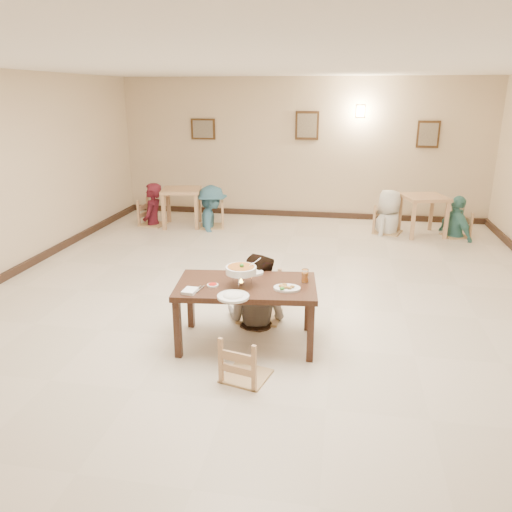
% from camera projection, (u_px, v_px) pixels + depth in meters
% --- Properties ---
extents(floor, '(10.00, 10.00, 0.00)m').
position_uv_depth(floor, '(266.00, 303.00, 6.64)').
color(floor, beige).
rests_on(floor, ground).
extents(ceiling, '(10.00, 10.00, 0.00)m').
position_uv_depth(ceiling, '(267.00, 62.00, 5.70)').
color(ceiling, white).
rests_on(ceiling, wall_back).
extents(wall_back, '(10.00, 0.00, 10.00)m').
position_uv_depth(wall_back, '(302.00, 149.00, 10.85)').
color(wall_back, beige).
rests_on(wall_back, floor).
extents(wall_front, '(10.00, 0.00, 10.00)m').
position_uv_depth(wall_front, '(9.00, 503.00, 1.49)').
color(wall_front, beige).
rests_on(wall_front, floor).
extents(baseboard_back, '(8.00, 0.06, 0.12)m').
position_uv_depth(baseboard_back, '(300.00, 214.00, 11.27)').
color(baseboard_back, '#312016').
rests_on(baseboard_back, floor).
extents(picture_a, '(0.55, 0.04, 0.45)m').
position_uv_depth(picture_a, '(203.00, 129.00, 11.05)').
color(picture_a, '#3C2513').
rests_on(picture_a, wall_back).
extents(picture_b, '(0.50, 0.04, 0.60)m').
position_uv_depth(picture_b, '(307.00, 126.00, 10.63)').
color(picture_b, '#3C2513').
rests_on(picture_b, wall_back).
extents(picture_c, '(0.45, 0.04, 0.55)m').
position_uv_depth(picture_c, '(428.00, 134.00, 10.27)').
color(picture_c, '#3C2513').
rests_on(picture_c, wall_back).
extents(wall_sconce, '(0.16, 0.05, 0.22)m').
position_uv_depth(wall_sconce, '(360.00, 111.00, 10.36)').
color(wall_sconce, '#FFD88C').
rests_on(wall_sconce, wall_back).
extents(main_table, '(1.59, 1.01, 0.70)m').
position_uv_depth(main_table, '(246.00, 291.00, 5.40)').
color(main_table, '#3C2115').
rests_on(main_table, floor).
extents(chair_far, '(0.50, 0.50, 1.08)m').
position_uv_depth(chair_far, '(260.00, 277.00, 6.06)').
color(chair_far, tan).
rests_on(chair_far, floor).
extents(chair_near, '(0.42, 0.42, 0.90)m').
position_uv_depth(chair_near, '(246.00, 336.00, 4.77)').
color(chair_near, tan).
rests_on(chair_near, floor).
extents(main_diner, '(1.00, 0.88, 1.72)m').
position_uv_depth(main_diner, '(256.00, 254.00, 5.87)').
color(main_diner, gray).
rests_on(main_diner, floor).
extents(curry_warmer, '(0.37, 0.33, 0.30)m').
position_uv_depth(curry_warmer, '(241.00, 270.00, 5.28)').
color(curry_warmer, silver).
rests_on(curry_warmer, main_table).
extents(rice_plate_far, '(0.31, 0.31, 0.07)m').
position_uv_depth(rice_plate_far, '(250.00, 272.00, 5.69)').
color(rice_plate_far, white).
rests_on(rice_plate_far, main_table).
extents(rice_plate_near, '(0.32, 0.32, 0.07)m').
position_uv_depth(rice_plate_near, '(233.00, 296.00, 5.01)').
color(rice_plate_near, white).
rests_on(rice_plate_near, main_table).
extents(fried_plate, '(0.28, 0.28, 0.06)m').
position_uv_depth(fried_plate, '(287.00, 288.00, 5.22)').
color(fried_plate, white).
rests_on(fried_plate, main_table).
extents(chili_dish, '(0.12, 0.12, 0.03)m').
position_uv_depth(chili_dish, '(213.00, 285.00, 5.31)').
color(chili_dish, white).
rests_on(chili_dish, main_table).
extents(napkin_cutlery, '(0.18, 0.27, 0.03)m').
position_uv_depth(napkin_cutlery, '(190.00, 291.00, 5.15)').
color(napkin_cutlery, white).
rests_on(napkin_cutlery, main_table).
extents(drink_glass, '(0.07, 0.07, 0.15)m').
position_uv_depth(drink_glass, '(305.00, 276.00, 5.41)').
color(drink_glass, white).
rests_on(drink_glass, main_table).
extents(bg_table_left, '(0.92, 0.92, 0.78)m').
position_uv_depth(bg_table_left, '(181.00, 195.00, 10.32)').
color(bg_table_left, tan).
rests_on(bg_table_left, floor).
extents(bg_table_right, '(0.96, 0.96, 0.78)m').
position_uv_depth(bg_table_right, '(424.00, 203.00, 9.64)').
color(bg_table_right, tan).
rests_on(bg_table_right, floor).
extents(bg_chair_ll, '(0.48, 0.48, 1.02)m').
position_uv_depth(bg_chair_ll, '(152.00, 201.00, 10.42)').
color(bg_chair_ll, tan).
rests_on(bg_chair_ll, floor).
extents(bg_chair_lr, '(0.49, 0.49, 1.04)m').
position_uv_depth(bg_chair_lr, '(211.00, 203.00, 10.25)').
color(bg_chair_lr, tan).
rests_on(bg_chair_lr, floor).
extents(bg_chair_rl, '(0.50, 0.50, 1.07)m').
position_uv_depth(bg_chair_rl, '(389.00, 207.00, 9.82)').
color(bg_chair_rl, tan).
rests_on(bg_chair_rl, floor).
extents(bg_chair_rr, '(0.44, 0.44, 0.93)m').
position_uv_depth(bg_chair_rr, '(458.00, 213.00, 9.57)').
color(bg_chair_rr, tan).
rests_on(bg_chair_rr, floor).
extents(bg_diner_a, '(0.45, 0.66, 1.78)m').
position_uv_depth(bg_diner_a, '(151.00, 183.00, 10.30)').
color(bg_diner_a, '#521420').
rests_on(bg_diner_a, floor).
extents(bg_diner_b, '(0.93, 1.26, 1.74)m').
position_uv_depth(bg_diner_b, '(211.00, 186.00, 10.14)').
color(bg_diner_b, teal).
rests_on(bg_diner_b, floor).
extents(bg_diner_c, '(0.87, 1.00, 1.73)m').
position_uv_depth(bg_diner_c, '(391.00, 190.00, 9.72)').
color(bg_diner_c, silver).
rests_on(bg_diner_c, floor).
extents(bg_diner_d, '(0.76, 1.02, 1.61)m').
position_uv_depth(bg_diner_d, '(460.00, 196.00, 9.46)').
color(bg_diner_d, teal).
rests_on(bg_diner_d, floor).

